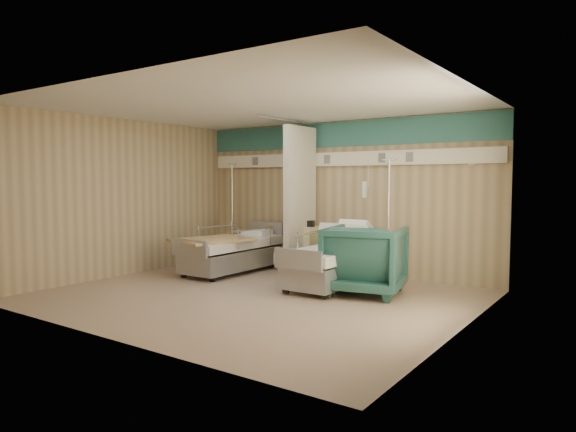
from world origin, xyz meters
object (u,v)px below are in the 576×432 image
Objects in this scene: visitor_armchair at (365,260)px; iv_stand_right at (388,257)px; bed_left at (231,256)px; bedside_cabinet at (305,249)px; bed_right at (335,267)px; iv_stand_left at (233,243)px.

visitor_armchair is 1.04m from iv_stand_right.
bedside_cabinet reaches higher than bed_left.
bed_right and bed_left have the same top height.
bed_right is 1.46m from bedside_cabinet.
bed_left is 2.54× the size of bedside_cabinet.
visitor_armchair is at bearing -18.66° from bed_right.
iv_stand_left reaches higher than visitor_armchair.
visitor_armchair is at bearing -15.59° from iv_stand_left.
visitor_armchair is 3.60m from iv_stand_left.
visitor_armchair is at bearing -31.88° from bedside_cabinet.
bed_left is 0.98m from iv_stand_left.
visitor_armchair reaches higher than bed_left.
bed_right is at bearing -124.84° from iv_stand_right.
bed_right is at bearing -14.86° from iv_stand_left.
bed_left is 1.89× the size of visitor_armchair.
iv_stand_left reaches higher than bedside_cabinet.
iv_stand_right is at bearing 16.35° from bed_left.
bedside_cabinet is at bearing 141.95° from bed_right.
iv_stand_left reaches higher than bed_left.
iv_stand_left is at bearing -178.93° from iv_stand_right.
bedside_cabinet is 2.12m from visitor_armchair.
bed_right is 2.54× the size of bedside_cabinet.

